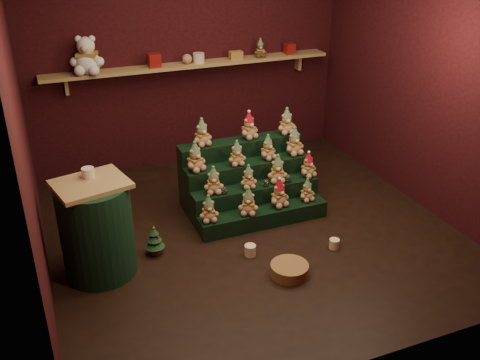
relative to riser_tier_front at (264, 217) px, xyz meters
name	(u,v)px	position (x,y,z in m)	size (l,w,h in m)	color
ground	(251,230)	(-0.17, -0.05, -0.09)	(4.00, 4.00, 0.00)	black
back_wall	(188,53)	(-0.17, 2.00, 1.31)	(4.00, 0.10, 2.80)	black
front_wall	(384,197)	(-0.17, -2.10, 1.31)	(4.00, 0.10, 2.80)	black
left_wall	(15,130)	(-2.22, -0.05, 1.31)	(0.10, 4.00, 2.80)	black
right_wall	(431,78)	(1.88, -0.05, 1.31)	(0.10, 4.00, 2.80)	black
back_shelf	(192,65)	(-0.17, 1.82, 1.20)	(3.60, 0.26, 0.24)	#A68A53
riser_tier_front	(264,217)	(0.00, 0.00, 0.00)	(1.40, 0.22, 0.18)	black
riser_tier_midfront	(255,200)	(0.00, 0.22, 0.09)	(1.40, 0.22, 0.36)	black
riser_tier_midback	(248,184)	(0.00, 0.44, 0.18)	(1.40, 0.22, 0.54)	black
riser_tier_back	(240,169)	(0.00, 0.66, 0.27)	(1.40, 0.22, 0.72)	black
teddy_0	(209,209)	(-0.60, 0.00, 0.23)	(0.20, 0.18, 0.28)	#A67C5C
teddy_1	(248,201)	(-0.18, -0.02, 0.24)	(0.21, 0.19, 0.29)	#A67C5C
teddy_2	(279,193)	(0.18, 0.02, 0.24)	(0.22, 0.20, 0.31)	#A67C5C
teddy_3	(307,190)	(0.51, 0.02, 0.21)	(0.18, 0.16, 0.25)	#A67C5C
teddy_4	(214,180)	(-0.47, 0.23, 0.41)	(0.21, 0.18, 0.29)	#A67C5C
teddy_5	(248,177)	(-0.09, 0.21, 0.39)	(0.18, 0.16, 0.25)	#A67C5C
teddy_6	(278,169)	(0.25, 0.22, 0.42)	(0.22, 0.19, 0.30)	#A67C5C
teddy_7	(308,165)	(0.62, 0.21, 0.41)	(0.20, 0.18, 0.28)	#A67C5C
teddy_8	(195,157)	(-0.59, 0.45, 0.61)	(0.22, 0.20, 0.31)	#A67C5C
teddy_9	(237,153)	(-0.13, 0.42, 0.58)	(0.19, 0.17, 0.27)	#A67C5C
teddy_10	(268,147)	(0.24, 0.44, 0.59)	(0.19, 0.17, 0.27)	#A67C5C
teddy_11	(294,141)	(0.56, 0.45, 0.61)	(0.22, 0.20, 0.31)	#A67C5C
teddy_12	(202,132)	(-0.44, 0.66, 0.78)	(0.21, 0.19, 0.29)	#A67C5C
teddy_13	(249,126)	(0.11, 0.67, 0.78)	(0.21, 0.19, 0.30)	#A67C5C
teddy_14	(287,121)	(0.55, 0.64, 0.78)	(0.21, 0.19, 0.29)	#A67C5C
snow_globe_a	(225,190)	(-0.37, 0.16, 0.31)	(0.06, 0.06, 0.08)	black
snow_globe_b	(266,183)	(0.09, 0.16, 0.31)	(0.06, 0.06, 0.08)	black
snow_globe_c	(288,178)	(0.35, 0.16, 0.32)	(0.07, 0.07, 0.09)	black
side_table	(97,229)	(-1.71, -0.21, 0.36)	(0.70, 0.64, 0.92)	#A68A53
table_ornament	(88,173)	(-1.71, -0.11, 0.87)	(0.11, 0.11, 0.09)	beige
mini_christmas_tree	(154,240)	(-1.19, -0.11, 0.06)	(0.19, 0.19, 0.32)	#472419
mug_left	(250,250)	(-0.35, -0.48, -0.03)	(0.11, 0.11, 0.11)	beige
mug_right	(334,244)	(0.46, -0.67, -0.04)	(0.10, 0.10, 0.10)	beige
wicker_basket	(289,270)	(-0.14, -0.90, -0.04)	(0.35, 0.35, 0.11)	olive
white_bear	(86,50)	(-1.40, 1.79, 1.50)	(0.38, 0.35, 0.54)	white
brown_bear	(260,48)	(0.73, 1.79, 1.34)	(0.16, 0.15, 0.23)	#51351B
gift_tin_red_a	(154,60)	(-0.64, 1.80, 1.31)	(0.14, 0.14, 0.16)	maroon
gift_tin_cream	(199,58)	(-0.09, 1.80, 1.29)	(0.14, 0.14, 0.12)	beige
gift_tin_red_b	(290,49)	(1.15, 1.80, 1.30)	(0.12, 0.12, 0.14)	maroon
shelf_plush_ball	(187,59)	(-0.24, 1.80, 1.29)	(0.12, 0.12, 0.12)	#A67C5C
scarf_gift_box	(236,55)	(0.40, 1.80, 1.28)	(0.16, 0.10, 0.10)	orange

